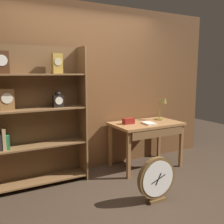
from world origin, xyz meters
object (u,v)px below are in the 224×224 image
at_px(workbench, 147,128).
at_px(toolbox_small, 128,121).
at_px(desk_lamp, 163,106).
at_px(round_clock_large, 157,179).
at_px(open_repair_manual, 149,123).
at_px(bookshelf, 30,118).

height_order(workbench, toolbox_small, toolbox_small).
bearing_deg(toolbox_small, workbench, -12.81).
height_order(desk_lamp, round_clock_large, desk_lamp).
distance_m(toolbox_small, round_clock_large, 1.21).
height_order(workbench, open_repair_manual, open_repair_manual).
xyz_separation_m(workbench, round_clock_large, (-0.58, -1.00, -0.37)).
distance_m(workbench, open_repair_manual, 0.15).
height_order(desk_lamp, toolbox_small, desk_lamp).
bearing_deg(bookshelf, desk_lamp, -1.88).
height_order(open_repair_manual, round_clock_large, open_repair_manual).
height_order(bookshelf, open_repair_manual, bookshelf).
bearing_deg(desk_lamp, bookshelf, 178.12).
bearing_deg(toolbox_small, open_repair_manual, -30.99).
height_order(bookshelf, toolbox_small, bookshelf).
distance_m(bookshelf, desk_lamp, 2.19).
bearing_deg(bookshelf, workbench, -5.15).
relative_size(desk_lamp, round_clock_large, 0.74).
bearing_deg(round_clock_large, bookshelf, 136.48).
relative_size(workbench, open_repair_manual, 5.10).
relative_size(workbench, desk_lamp, 2.71).
xyz_separation_m(desk_lamp, toolbox_small, (-0.70, -0.02, -0.20)).
relative_size(workbench, toolbox_small, 6.29).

